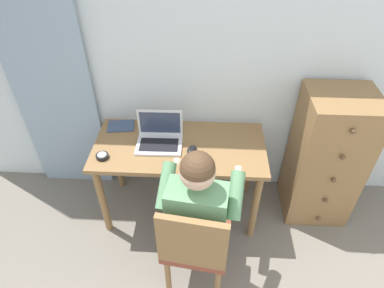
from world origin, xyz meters
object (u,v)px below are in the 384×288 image
(computer_mouse, at_px, (192,150))
(desk, at_px, (180,155))
(dresser, at_px, (325,158))
(person_seated, at_px, (200,204))
(desk_clock, at_px, (102,156))
(laptop, at_px, (160,137))
(chair, at_px, (195,244))
(notebook_pad, at_px, (121,126))

(computer_mouse, bearing_deg, desk, 168.99)
(dresser, bearing_deg, person_seated, -148.36)
(desk_clock, bearing_deg, dresser, 8.67)
(laptop, bearing_deg, desk_clock, -153.56)
(desk, relative_size, computer_mouse, 12.94)
(desk, xyz_separation_m, dresser, (1.15, 0.09, -0.05))
(chair, bearing_deg, desk_clock, 142.95)
(dresser, distance_m, notebook_pad, 1.65)
(notebook_pad, bearing_deg, dresser, -12.59)
(dresser, bearing_deg, desk, -175.52)
(person_seated, distance_m, desk_clock, 0.80)
(chair, bearing_deg, computer_mouse, 94.88)
(chair, distance_m, computer_mouse, 0.68)
(dresser, height_order, computer_mouse, dresser)
(chair, relative_size, person_seated, 0.73)
(chair, relative_size, notebook_pad, 4.18)
(desk, relative_size, dresser, 1.13)
(desk, bearing_deg, chair, -77.73)
(person_seated, height_order, desk_clock, person_seated)
(desk_clock, bearing_deg, desk, 17.16)
(dresser, relative_size, laptop, 3.32)
(computer_mouse, bearing_deg, chair, -62.77)
(person_seated, xyz_separation_m, laptop, (-0.32, 0.54, 0.11))
(person_seated, height_order, laptop, person_seated)
(computer_mouse, xyz_separation_m, desk_clock, (-0.64, -0.10, -0.00))
(desk, xyz_separation_m, notebook_pad, (-0.49, 0.21, 0.11))
(chair, bearing_deg, desk, 102.27)
(desk_clock, relative_size, notebook_pad, 0.43)
(chair, xyz_separation_m, person_seated, (0.02, 0.18, 0.18))
(notebook_pad, bearing_deg, desk, -31.49)
(dresser, relative_size, desk_clock, 12.68)
(desk, height_order, chair, chair)
(laptop, bearing_deg, chair, -67.22)
(desk, distance_m, dresser, 1.15)
(desk_clock, bearing_deg, chair, -37.05)
(dresser, relative_size, notebook_pad, 5.43)
(person_seated, height_order, notebook_pad, person_seated)
(desk, height_order, dresser, dresser)
(desk, distance_m, desk_clock, 0.58)
(computer_mouse, height_order, notebook_pad, computer_mouse)
(desk, xyz_separation_m, laptop, (-0.15, 0.03, 0.16))
(desk, relative_size, notebook_pad, 6.16)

